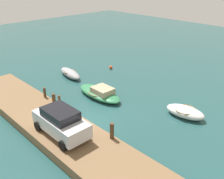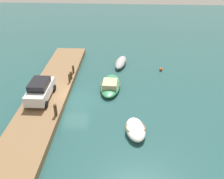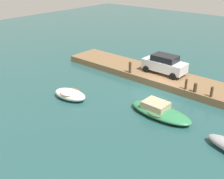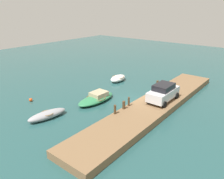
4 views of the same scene
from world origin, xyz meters
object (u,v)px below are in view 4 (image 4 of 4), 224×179
mooring_post_mid_east (129,102)px  parked_car (163,92)px  mooring_post_west (115,109)px  motorboat_green (97,98)px  rowboat_white (118,78)px  rowboat_grey (47,115)px  mooring_post_east (157,85)px  marker_buoy (31,100)px  mooring_post_mid_west (124,105)px

mooring_post_mid_east → parked_car: bearing=-31.5°
mooring_post_west → parked_car: 5.87m
motorboat_green → mooring_post_mid_east: (0.06, -4.22, 0.71)m
rowboat_white → rowboat_grey: rowboat_white is taller
rowboat_white → mooring_post_east: mooring_post_east is taller
parked_car → marker_buoy: 14.35m
motorboat_green → mooring_post_east: bearing=-33.8°
mooring_post_mid_west → mooring_post_east: (6.69, 0.00, 0.15)m
parked_car → marker_buoy: size_ratio=10.99×
rowboat_grey → rowboat_white: bearing=15.9°
rowboat_white → mooring_post_mid_west: (-7.88, -6.68, 0.63)m
rowboat_grey → mooring_post_mid_west: size_ratio=5.02×
rowboat_grey → mooring_post_east: (11.74, -5.14, 0.82)m
mooring_post_west → mooring_post_mid_west: (1.37, 0.00, -0.04)m
rowboat_grey → marker_buoy: bearing=84.1°
rowboat_grey → motorboat_green: bearing=0.1°
marker_buoy → mooring_post_mid_west: bearing=-69.1°
mooring_post_mid_east → marker_buoy: mooring_post_mid_east is taller
mooring_post_east → marker_buoy: mooring_post_east is taller
mooring_post_mid_east → marker_buoy: size_ratio=2.42×
rowboat_grey → marker_buoy: size_ratio=10.28×
mooring_post_west → motorboat_green: bearing=63.2°
rowboat_white → mooring_post_west: bearing=-151.5°
parked_car → rowboat_grey: bearing=142.0°
motorboat_green → rowboat_grey: (-5.81, 0.92, -0.02)m
motorboat_green → rowboat_grey: bearing=172.6°
motorboat_green → mooring_post_west: (-2.13, -4.22, 0.68)m
rowboat_grey → mooring_post_east: bearing=-14.5°
rowboat_grey → mooring_post_west: mooring_post_west is taller
marker_buoy → motorboat_green: bearing=-51.3°
rowboat_white → parked_car: size_ratio=0.77×
rowboat_white → mooring_post_mid_west: 10.35m
rowboat_white → marker_buoy: rowboat_white is taller
marker_buoy → mooring_post_east: bearing=-43.3°
parked_car → mooring_post_mid_east: bearing=148.5°
rowboat_grey → mooring_post_east: 12.84m
mooring_post_mid_east → mooring_post_west: bearing=180.0°
mooring_post_mid_west → parked_car: parked_car is taller
rowboat_grey → mooring_post_east: size_ratio=3.60×
mooring_post_mid_east → mooring_post_east: mooring_post_east is taller
mooring_post_mid_east → parked_car: size_ratio=0.22×
mooring_post_mid_west → mooring_post_east: size_ratio=0.72×
mooring_post_west → marker_buoy: 10.21m
motorboat_green → rowboat_grey: 5.88m
mooring_post_west → parked_car: parked_car is taller
mooring_post_west → mooring_post_mid_west: mooring_post_west is taller
rowboat_grey → mooring_post_mid_east: (5.87, -5.14, 0.73)m
mooring_post_mid_west → mooring_post_mid_east: mooring_post_mid_east is taller
rowboat_grey → parked_car: (9.17, -7.15, 1.20)m
mooring_post_west → mooring_post_east: (8.06, 0.00, 0.11)m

